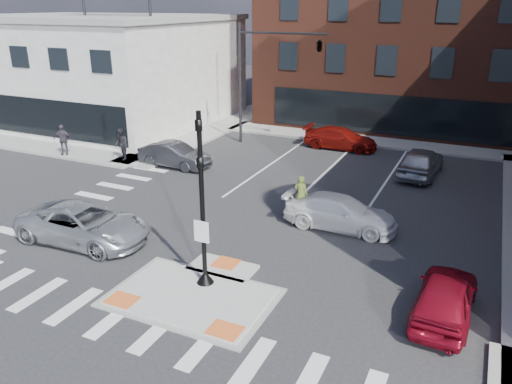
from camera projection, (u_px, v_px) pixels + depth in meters
The scene contains 19 objects.
ground at pixel (200, 291), 16.95m from camera, with size 120.00×120.00×0.00m, color #28282B.
refuge_island at pixel (195, 293), 16.72m from camera, with size 5.40×4.65×0.13m.
sidewalk_nw at pixel (111, 136), 36.52m from camera, with size 23.50×20.50×0.15m.
sidewalk_n at pixel (403, 144), 34.36m from camera, with size 26.00×3.00×0.15m, color gray.
building_nw at pixel (94, 67), 41.09m from camera, with size 20.40×16.40×14.40m.
building_n at pixel (434, 21), 40.08m from camera, with size 24.40×18.40×15.50m.
building_far_left at pixel (391, 40), 60.79m from camera, with size 10.00×12.00×10.00m, color slate.
building_far_right at pixel (511, 33), 56.97m from camera, with size 12.00×12.00×12.00m, color brown.
signal_pole at pixel (203, 223), 16.45m from camera, with size 0.60×0.60×5.98m.
mast_arm_signal at pixel (297, 53), 31.37m from camera, with size 6.10×2.24×8.00m.
silver_suv at pixel (84, 224), 20.22m from camera, with size 2.56×5.56×1.54m, color silver.
red_sedan at pixel (445, 297), 15.31m from camera, with size 1.69×4.21×1.43m, color maroon.
white_pickup at pixel (340, 212), 21.49m from camera, with size 1.99×4.89×1.42m, color white.
bg_car_dark at pixel (174, 155), 29.59m from camera, with size 1.53×4.40×1.45m, color #27282C.
bg_car_silver at pixel (421, 162), 28.03m from camera, with size 1.93×4.79×1.63m, color #A9ABB0.
bg_car_red at pixel (340, 138), 33.33m from camera, with size 1.98×4.88×1.42m, color maroon.
cyclist at pixel (300, 206), 22.22m from camera, with size 0.64×1.68×2.13m.
pedestrian_a at pixel (121, 144), 30.38m from camera, with size 0.94×0.73×1.93m, color black.
pedestrian_b at pixel (63, 140), 31.38m from camera, with size 1.13×0.47×1.93m, color #38313C.
Camera 1 is at (7.96, -12.46, 9.16)m, focal length 35.00 mm.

